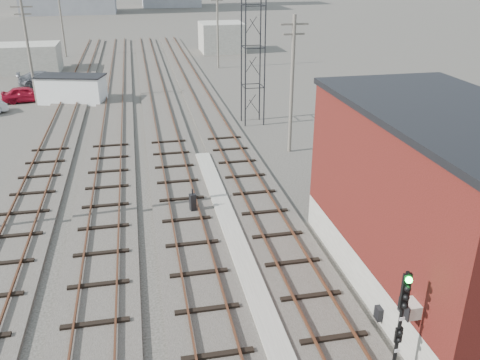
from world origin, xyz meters
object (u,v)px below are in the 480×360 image
object	(u,v)px
signal_mast	(401,320)
site_trailer	(72,89)
switch_stand	(193,203)
car_grey	(44,78)
car_red	(26,94)

from	to	relation	value
signal_mast	site_trailer	distance (m)	39.21
switch_stand	car_grey	xyz separation A→B (m)	(-11.78, 32.27, 0.14)
car_grey	switch_stand	bearing A→B (deg)	-170.28
switch_stand	car_grey	bearing A→B (deg)	95.59
site_trailer	switch_stand	bearing A→B (deg)	-55.89
switch_stand	car_red	bearing A→B (deg)	101.41
signal_mast	car_grey	xyz separation A→B (m)	(-16.53, 44.82, -1.57)
signal_mast	site_trailer	size ratio (longest dim) A/B	0.61
site_trailer	car_grey	bearing A→B (deg)	130.40
switch_stand	site_trailer	xyz separation A→B (m)	(-8.18, 24.45, 0.66)
car_red	car_grey	size ratio (longest dim) A/B	0.82
signal_mast	car_red	bearing A→B (deg)	114.22
site_trailer	car_red	distance (m)	4.44
switch_stand	site_trailer	size ratio (longest dim) A/B	0.20
car_red	switch_stand	bearing A→B (deg)	-161.14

